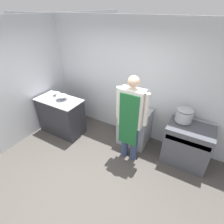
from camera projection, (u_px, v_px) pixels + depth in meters
name	position (u px, v px, depth m)	size (l,w,h in m)	color
ground_plane	(81.00, 182.00, 3.28)	(14.00, 14.00, 0.00)	#4C4742
wall_back	(129.00, 81.00, 3.99)	(8.00, 0.05, 2.70)	silver
wall_left	(35.00, 78.00, 4.18)	(0.05, 8.00, 2.70)	silver
prep_counter	(61.00, 116.00, 4.40)	(1.12, 0.60, 0.92)	#2D2D33
stove	(187.00, 144.00, 3.53)	(0.86, 0.61, 0.89)	#4C4F56
fridge_unit	(134.00, 127.00, 4.06)	(0.65, 0.60, 0.85)	#A8ADB2
person_cook	(131.00, 116.00, 3.29)	(0.64, 0.24, 1.85)	#38476B
mixing_bowl	(62.00, 98.00, 4.13)	(0.27, 0.27, 0.10)	#B2B5BC
small_bowl	(57.00, 94.00, 4.33)	(0.17, 0.17, 0.07)	#B2B5BC
stock_pot	(184.00, 115.00, 3.38)	(0.32, 0.32, 0.28)	#B2B5BC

